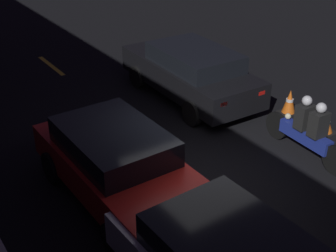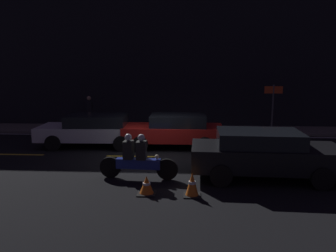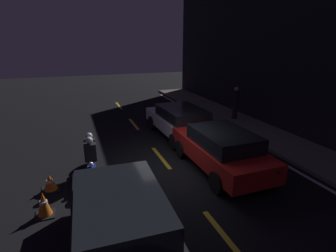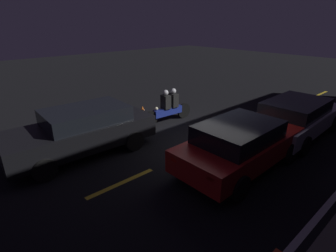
# 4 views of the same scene
# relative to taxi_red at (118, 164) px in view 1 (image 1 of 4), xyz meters

# --- Properties ---
(ground_plane) EXTENTS (56.00, 56.00, 0.00)m
(ground_plane) POSITION_rel_taxi_red_xyz_m (-0.56, -1.58, -0.76)
(ground_plane) COLOR black
(lane_dash_c) EXTENTS (2.00, 0.14, 0.01)m
(lane_dash_c) POSITION_rel_taxi_red_xyz_m (-1.56, -1.58, -0.76)
(lane_dash_c) COLOR gold
(lane_dash_c) RESTS_ON ground
(lane_dash_d) EXTENTS (2.00, 0.14, 0.01)m
(lane_dash_d) POSITION_rel_taxi_red_xyz_m (2.94, -1.58, -0.76)
(lane_dash_d) COLOR gold
(lane_dash_d) RESTS_ON ground
(lane_dash_e) EXTENTS (2.00, 0.14, 0.01)m
(lane_dash_e) POSITION_rel_taxi_red_xyz_m (7.44, -1.58, -0.76)
(lane_dash_e) COLOR gold
(lane_dash_e) RESTS_ON ground
(taxi_red) EXTENTS (4.20, 1.92, 1.41)m
(taxi_red) POSITION_rel_taxi_red_xyz_m (0.00, 0.00, 0.00)
(taxi_red) COLOR red
(taxi_red) RESTS_ON ground
(van_black) EXTENTS (4.56, 2.04, 1.47)m
(van_black) POSITION_rel_taxi_red_xyz_m (2.89, -3.83, 0.03)
(van_black) COLOR black
(van_black) RESTS_ON ground
(motorcycle) EXTENTS (2.43, 0.40, 1.40)m
(motorcycle) POSITION_rel_taxi_red_xyz_m (-1.00, -4.10, -0.11)
(motorcycle) COLOR black
(motorcycle) RESTS_ON ground
(traffic_cone_near) EXTENTS (0.50, 0.50, 0.50)m
(traffic_cone_near) POSITION_rel_taxi_red_xyz_m (-0.54, -5.33, -0.52)
(traffic_cone_near) COLOR black
(traffic_cone_near) RESTS_ON ground
(traffic_cone_mid) EXTENTS (0.45, 0.45, 0.65)m
(traffic_cone_mid) POSITION_rel_taxi_red_xyz_m (0.69, -5.39, -0.45)
(traffic_cone_mid) COLOR black
(traffic_cone_mid) RESTS_ON ground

